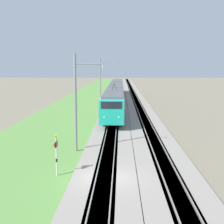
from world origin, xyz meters
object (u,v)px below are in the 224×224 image
object	(u,v)px
passenger_train	(116,92)
catenary_mast_mid	(101,82)
crossing_signal_near	(56,151)
catenary_mast_near	(76,102)

from	to	relation	value
passenger_train	catenary_mast_mid	bearing A→B (deg)	-32.48
passenger_train	crossing_signal_near	size ratio (longest dim) A/B	19.21
crossing_signal_near	catenary_mast_near	distance (m)	6.90
crossing_signal_near	catenary_mast_near	xyz separation A→B (m)	(6.36, -0.50, 2.64)
crossing_signal_near	catenary_mast_near	bearing A→B (deg)	-94.51
passenger_train	crossing_signal_near	xyz separation A→B (m)	(-43.58, 3.35, -0.54)
passenger_train	catenary_mast_mid	xyz separation A→B (m)	(-4.48, 2.85, 2.37)
passenger_train	crossing_signal_near	bearing A→B (deg)	-4.40
crossing_signal_near	catenary_mast_mid	world-z (taller)	catenary_mast_mid
crossing_signal_near	catenary_mast_near	world-z (taller)	catenary_mast_near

